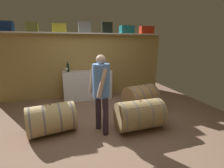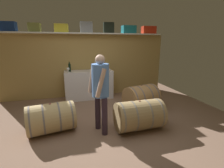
{
  "view_description": "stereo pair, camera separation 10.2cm",
  "coord_description": "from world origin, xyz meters",
  "px_view_note": "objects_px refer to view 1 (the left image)",
  "views": [
    {
      "loc": [
        -0.63,
        -2.9,
        1.7
      ],
      "look_at": [
        0.34,
        0.37,
        0.83
      ],
      "focal_mm": 25.92,
      "sensor_mm": 36.0,
      "label": 1
    },
    {
      "loc": [
        -0.54,
        -2.92,
        1.7
      ],
      "look_at": [
        0.34,
        0.37,
        0.83
      ],
      "focal_mm": 25.92,
      "sensor_mm": 36.0,
      "label": 2
    }
  ],
  "objects_px": {
    "wine_bottle_amber": "(95,67)",
    "toolcase_yellow": "(59,28)",
    "wine_barrel_near": "(140,115)",
    "toolcase_grey": "(84,27)",
    "wine_bottle_dark": "(68,67)",
    "wine_barrel_far": "(140,97)",
    "wine_barrel_flank": "(51,119)",
    "work_cabinet": "(87,85)",
    "toolcase_olive": "(32,27)",
    "toolcase_teal": "(127,30)",
    "winemaker_pouring": "(101,86)",
    "toolcase_navy": "(5,26)",
    "wine_glass": "(67,69)",
    "toolcase_black": "(107,28)",
    "toolcase_red": "(146,30)"
  },
  "relations": [
    {
      "from": "toolcase_red",
      "to": "winemaker_pouring",
      "type": "relative_size",
      "value": 0.29
    },
    {
      "from": "toolcase_yellow",
      "to": "wine_bottle_dark",
      "type": "xyz_separation_m",
      "value": [
        0.16,
        -0.17,
        -1.1
      ]
    },
    {
      "from": "wine_bottle_dark",
      "to": "wine_barrel_far",
      "type": "height_order",
      "value": "wine_bottle_dark"
    },
    {
      "from": "toolcase_grey",
      "to": "wine_barrel_far",
      "type": "distance_m",
      "value": 2.61
    },
    {
      "from": "wine_glass",
      "to": "wine_barrel_flank",
      "type": "relative_size",
      "value": 0.15
    },
    {
      "from": "toolcase_olive",
      "to": "toolcase_black",
      "type": "xyz_separation_m",
      "value": [
        2.1,
        0.0,
        0.04
      ]
    },
    {
      "from": "toolcase_black",
      "to": "toolcase_teal",
      "type": "relative_size",
      "value": 0.75
    },
    {
      "from": "toolcase_yellow",
      "to": "work_cabinet",
      "type": "relative_size",
      "value": 0.26
    },
    {
      "from": "toolcase_black",
      "to": "wine_glass",
      "type": "relative_size",
      "value": 2.22
    },
    {
      "from": "toolcase_yellow",
      "to": "toolcase_teal",
      "type": "xyz_separation_m",
      "value": [
        2.05,
        0.0,
        0.0
      ]
    },
    {
      "from": "wine_barrel_far",
      "to": "wine_barrel_flank",
      "type": "distance_m",
      "value": 2.21
    },
    {
      "from": "work_cabinet",
      "to": "wine_bottle_amber",
      "type": "xyz_separation_m",
      "value": [
        0.24,
        -0.11,
        0.56
      ]
    },
    {
      "from": "work_cabinet",
      "to": "wine_bottle_amber",
      "type": "relative_size",
      "value": 5.0
    },
    {
      "from": "toolcase_red",
      "to": "wine_barrel_far",
      "type": "bearing_deg",
      "value": -115.99
    },
    {
      "from": "wine_glass",
      "to": "winemaker_pouring",
      "type": "distance_m",
      "value": 2.02
    },
    {
      "from": "toolcase_olive",
      "to": "wine_barrel_far",
      "type": "bearing_deg",
      "value": -25.62
    },
    {
      "from": "wine_bottle_amber",
      "to": "winemaker_pouring",
      "type": "height_order",
      "value": "winemaker_pouring"
    },
    {
      "from": "wine_bottle_dark",
      "to": "wine_glass",
      "type": "xyz_separation_m",
      "value": [
        -0.04,
        -0.13,
        -0.04
      ]
    },
    {
      "from": "wine_bottle_dark",
      "to": "winemaker_pouring",
      "type": "distance_m",
      "value": 2.14
    },
    {
      "from": "toolcase_olive",
      "to": "wine_glass",
      "type": "bearing_deg",
      "value": -16.49
    },
    {
      "from": "toolcase_grey",
      "to": "wine_barrel_flank",
      "type": "distance_m",
      "value": 2.9
    },
    {
      "from": "toolcase_black",
      "to": "winemaker_pouring",
      "type": "relative_size",
      "value": 0.21
    },
    {
      "from": "work_cabinet",
      "to": "wine_barrel_flank",
      "type": "xyz_separation_m",
      "value": [
        -0.96,
        -1.84,
        -0.15
      ]
    },
    {
      "from": "toolcase_navy",
      "to": "wine_bottle_dark",
      "type": "bearing_deg",
      "value": -2.9
    },
    {
      "from": "toolcase_black",
      "to": "winemaker_pouring",
      "type": "distance_m",
      "value": 2.66
    },
    {
      "from": "toolcase_teal",
      "to": "toolcase_navy",
      "type": "bearing_deg",
      "value": -179.93
    },
    {
      "from": "toolcase_yellow",
      "to": "wine_glass",
      "type": "xyz_separation_m",
      "value": [
        0.11,
        -0.3,
        -1.14
      ]
    },
    {
      "from": "toolcase_navy",
      "to": "wine_barrel_near",
      "type": "xyz_separation_m",
      "value": [
        2.79,
        -2.35,
        -1.82
      ]
    },
    {
      "from": "toolcase_navy",
      "to": "wine_bottle_dark",
      "type": "xyz_separation_m",
      "value": [
        1.51,
        -0.17,
        -1.11
      ]
    },
    {
      "from": "wine_bottle_amber",
      "to": "wine_glass",
      "type": "bearing_deg",
      "value": -179.0
    },
    {
      "from": "toolcase_yellow",
      "to": "wine_barrel_near",
      "type": "relative_size",
      "value": 0.4
    },
    {
      "from": "toolcase_yellow",
      "to": "wine_bottle_amber",
      "type": "xyz_separation_m",
      "value": [
        0.95,
        -0.29,
        -1.11
      ]
    },
    {
      "from": "toolcase_grey",
      "to": "wine_glass",
      "type": "height_order",
      "value": "toolcase_grey"
    },
    {
      "from": "toolcase_navy",
      "to": "toolcase_red",
      "type": "bearing_deg",
      "value": 3.58
    },
    {
      "from": "toolcase_black",
      "to": "toolcase_teal",
      "type": "xyz_separation_m",
      "value": [
        0.66,
        0.0,
        -0.04
      ]
    },
    {
      "from": "toolcase_grey",
      "to": "wine_barrel_flank",
      "type": "bearing_deg",
      "value": -112.16
    },
    {
      "from": "toolcase_olive",
      "to": "wine_barrel_near",
      "type": "xyz_separation_m",
      "value": [
        2.15,
        -2.35,
        -1.81
      ]
    },
    {
      "from": "work_cabinet",
      "to": "wine_barrel_near",
      "type": "relative_size",
      "value": 1.54
    },
    {
      "from": "wine_bottle_amber",
      "to": "toolcase_yellow",
      "type": "bearing_deg",
      "value": 162.99
    },
    {
      "from": "wine_glass",
      "to": "wine_barrel_near",
      "type": "distance_m",
      "value": 2.53
    },
    {
      "from": "toolcase_red",
      "to": "wine_barrel_flank",
      "type": "xyz_separation_m",
      "value": [
        -3.0,
        -2.01,
        -1.82
      ]
    },
    {
      "from": "wine_barrel_flank",
      "to": "wine_barrel_near",
      "type": "bearing_deg",
      "value": -21.62
    },
    {
      "from": "toolcase_teal",
      "to": "wine_barrel_flank",
      "type": "xyz_separation_m",
      "value": [
        -2.3,
        -2.01,
        -1.82
      ]
    },
    {
      "from": "wine_barrel_flank",
      "to": "winemaker_pouring",
      "type": "relative_size",
      "value": 0.64
    },
    {
      "from": "wine_barrel_near",
      "to": "winemaker_pouring",
      "type": "xyz_separation_m",
      "value": [
        -0.76,
        0.11,
        0.62
      ]
    },
    {
      "from": "toolcase_red",
      "to": "wine_barrel_near",
      "type": "xyz_separation_m",
      "value": [
        -1.32,
        -2.35,
        -1.81
      ]
    },
    {
      "from": "toolcase_yellow",
      "to": "toolcase_black",
      "type": "relative_size",
      "value": 1.17
    },
    {
      "from": "toolcase_yellow",
      "to": "work_cabinet",
      "type": "height_order",
      "value": "toolcase_yellow"
    },
    {
      "from": "toolcase_teal",
      "to": "wine_barrel_far",
      "type": "height_order",
      "value": "toolcase_teal"
    },
    {
      "from": "wine_barrel_near",
      "to": "toolcase_grey",
      "type": "bearing_deg",
      "value": 105.96
    }
  ]
}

